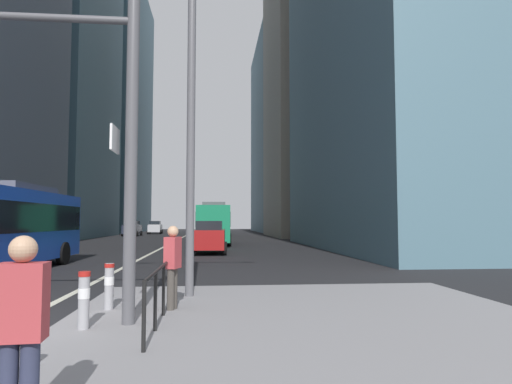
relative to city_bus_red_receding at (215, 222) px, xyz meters
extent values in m
plane|color=black|center=(-3.78, -9.15, -1.84)|extent=(160.00, 160.00, 0.00)
cube|color=gray|center=(1.72, -30.15, -1.76)|extent=(9.00, 10.00, 0.15)
cube|color=beige|center=(-3.78, 0.85, -1.83)|extent=(0.20, 80.00, 0.01)
cube|color=slate|center=(-19.78, 17.16, 20.96)|extent=(12.46, 20.57, 45.59)
cube|color=slate|center=(-19.78, 43.84, 20.49)|extent=(13.34, 25.12, 44.65)
cube|color=gray|center=(13.22, 18.08, 22.76)|extent=(12.36, 17.42, 49.20)
cube|color=slate|center=(13.22, 44.05, 15.71)|extent=(11.15, 24.46, 35.09)
cube|color=#4C4C51|center=(-7.98, -18.90, 1.41)|extent=(1.87, 4.10, 0.30)
cylinder|color=black|center=(-6.72, -17.02, -1.34)|extent=(0.33, 1.01, 1.00)
cylinder|color=black|center=(-9.12, -16.95, -1.34)|extent=(0.33, 1.01, 1.00)
cube|color=#198456|center=(0.00, 0.03, -0.11)|extent=(2.77, 10.79, 2.75)
cube|color=black|center=(0.00, 0.03, 0.23)|extent=(2.80, 10.58, 1.10)
cube|color=#4C4C51|center=(-0.04, -1.58, 1.41)|extent=(1.85, 3.91, 0.30)
cylinder|color=black|center=(-1.11, 3.49, -1.34)|extent=(0.32, 1.01, 1.00)
cylinder|color=black|center=(1.29, 3.43, -1.34)|extent=(0.32, 1.01, 1.00)
cylinder|color=black|center=(-1.28, -3.37, -1.34)|extent=(0.32, 1.01, 1.00)
cylinder|color=black|center=(1.11, -3.43, -1.34)|extent=(0.32, 1.01, 1.00)
cube|color=#198456|center=(-0.61, 23.62, -0.11)|extent=(2.78, 11.51, 2.75)
cube|color=black|center=(-0.61, 23.62, 0.23)|extent=(2.81, 11.28, 1.10)
cube|color=#4C4C51|center=(-0.65, 21.90, 1.41)|extent=(1.85, 4.16, 0.30)
cylinder|color=black|center=(-1.72, 27.31, -1.34)|extent=(0.32, 1.01, 1.00)
cylinder|color=black|center=(0.68, 27.25, -1.34)|extent=(0.32, 1.01, 1.00)
cylinder|color=black|center=(-1.90, 19.98, -1.34)|extent=(0.32, 1.01, 1.00)
cylinder|color=black|center=(0.50, 19.93, -1.34)|extent=(0.32, 1.01, 1.00)
cube|color=silver|center=(-8.91, 30.59, -0.97)|extent=(1.91, 4.20, 1.10)
cube|color=black|center=(-8.91, 30.74, -0.16)|extent=(1.57, 2.29, 0.52)
cylinder|color=black|center=(-7.95, 29.21, -1.52)|extent=(0.24, 0.65, 0.64)
cylinder|color=black|center=(-9.77, 29.15, -1.52)|extent=(0.24, 0.65, 0.64)
cylinder|color=black|center=(-8.04, 32.03, -1.52)|extent=(0.24, 0.65, 0.64)
cylinder|color=black|center=(-9.86, 31.97, -1.52)|extent=(0.24, 0.65, 0.64)
cube|color=gold|center=(-0.31, 14.18, -0.97)|extent=(1.79, 4.19, 1.10)
cube|color=black|center=(-0.31, 14.03, -0.16)|extent=(1.50, 2.26, 0.52)
cylinder|color=black|center=(-1.22, 15.60, -1.52)|extent=(0.22, 0.64, 0.64)
cylinder|color=black|center=(0.60, 15.60, -1.52)|extent=(0.22, 0.64, 0.64)
cylinder|color=black|center=(-1.21, 12.75, -1.52)|extent=(0.22, 0.64, 0.64)
cylinder|color=black|center=(0.61, 12.76, -1.52)|extent=(0.22, 0.64, 0.64)
cube|color=maroon|center=(-0.30, -10.83, -0.97)|extent=(1.93, 4.48, 1.10)
cube|color=black|center=(-0.30, -10.98, -0.16)|extent=(1.57, 2.44, 0.52)
cylinder|color=black|center=(-1.16, -9.29, -1.52)|extent=(0.24, 0.65, 0.64)
cylinder|color=black|center=(0.66, -9.35, -1.52)|extent=(0.24, 0.65, 0.64)
cylinder|color=black|center=(-1.26, -12.30, -1.52)|extent=(0.24, 0.65, 0.64)
cylinder|color=black|center=(0.56, -12.36, -1.52)|extent=(0.24, 0.65, 0.64)
cube|color=#232838|center=(-10.65, 21.42, -0.97)|extent=(1.86, 4.35, 1.10)
cube|color=black|center=(-10.65, 21.57, -0.16)|extent=(1.54, 2.36, 0.52)
cylinder|color=black|center=(-9.77, 19.93, -1.52)|extent=(0.23, 0.64, 0.64)
cylinder|color=black|center=(-11.58, 19.97, -1.52)|extent=(0.23, 0.64, 0.64)
cylinder|color=black|center=(-9.71, 22.87, -1.52)|extent=(0.23, 0.64, 0.64)
cylinder|color=black|center=(-11.53, 22.90, -1.52)|extent=(0.23, 0.64, 0.64)
cylinder|color=#515156|center=(-1.50, -29.62, 1.31)|extent=(0.22, 0.22, 6.00)
cube|color=white|center=(-1.75, -29.80, 1.51)|extent=(0.04, 0.60, 0.44)
cylinder|color=#56565B|center=(-0.61, -26.80, 2.31)|extent=(0.20, 0.20, 8.00)
cylinder|color=#99999E|center=(-2.28, -32.60, -1.22)|extent=(0.18, 0.18, 0.94)
cylinder|color=white|center=(-2.28, -32.60, -1.10)|extent=(0.19, 0.19, 0.17)
cylinder|color=#B21E19|center=(-2.28, -32.60, -0.79)|extent=(0.20, 0.20, 0.08)
cylinder|color=#99999E|center=(-2.18, -29.92, -1.21)|extent=(0.18, 0.18, 0.94)
cylinder|color=white|center=(-2.18, -29.92, -1.10)|extent=(0.19, 0.19, 0.17)
cylinder|color=#B21E19|center=(-2.18, -29.92, -0.78)|extent=(0.20, 0.20, 0.08)
cylinder|color=#99999E|center=(-2.14, -28.28, -1.22)|extent=(0.18, 0.18, 0.92)
cylinder|color=white|center=(-2.14, -28.28, -1.11)|extent=(0.19, 0.19, 0.17)
cylinder|color=#B21E19|center=(-2.14, -28.28, -0.80)|extent=(0.20, 0.20, 0.08)
cylinder|color=black|center=(-0.98, -31.33, -1.21)|extent=(0.06, 0.06, 0.95)
cylinder|color=black|center=(-0.98, -30.15, -1.21)|extent=(0.06, 0.06, 0.95)
cylinder|color=black|center=(-0.98, -28.96, -1.21)|extent=(0.06, 0.06, 0.95)
cylinder|color=black|center=(-0.98, -27.78, -1.21)|extent=(0.06, 0.06, 0.95)
cylinder|color=black|center=(-0.98, -29.56, -0.74)|extent=(0.06, 3.55, 0.06)
cube|color=#B73D42|center=(-1.59, -33.79, -0.56)|extent=(0.40, 0.27, 0.63)
sphere|color=tan|center=(-1.59, -33.79, -0.13)|extent=(0.22, 0.22, 0.22)
cylinder|color=#423D38|center=(-0.89, -28.46, -1.27)|extent=(0.15, 0.15, 0.82)
cylinder|color=#423D38|center=(-0.84, -28.31, -1.27)|extent=(0.15, 0.15, 0.82)
cube|color=#B73D42|center=(-0.87, -28.38, -0.54)|extent=(0.34, 0.43, 0.64)
sphere|color=tan|center=(-0.87, -28.38, -0.11)|extent=(0.23, 0.23, 0.23)
camera|label=1|loc=(-0.02, -37.64, 0.10)|focal=31.27mm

